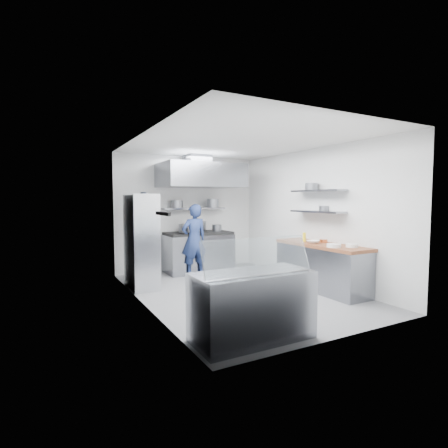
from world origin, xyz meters
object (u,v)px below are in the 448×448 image
gas_range (198,253)px  wire_rack (141,241)px  display_case (252,306)px  chef (194,240)px

gas_range → wire_rack: bearing=-150.7°
display_case → gas_range: bearing=75.0°
chef → wire_rack: bearing=18.0°
chef → gas_range: bearing=-126.7°
chef → wire_rack: size_ratio=0.88×
chef → wire_rack: wire_rack is taller
gas_range → wire_rack: wire_rack is taller
chef → display_case: chef is taller
gas_range → display_case: bearing=-105.0°
wire_rack → chef: bearing=20.2°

